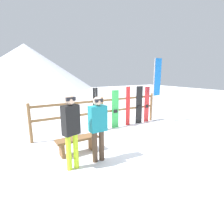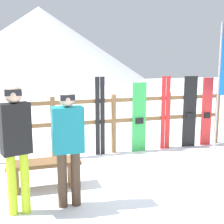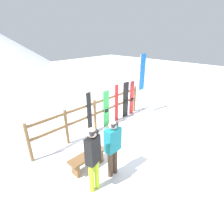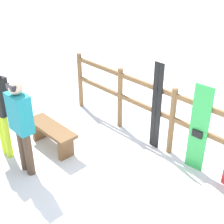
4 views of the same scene
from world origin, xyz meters
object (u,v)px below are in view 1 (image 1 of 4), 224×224
object	(u,v)px
person_black	(71,126)
ski_pair_black	(96,110)
person_teal	(98,125)
rental_flag	(156,83)
snowboard_green	(115,109)
ski_pair_red	(128,106)
bench	(77,142)
snowboard_black_stripe	(139,105)
snowboard_red	(147,105)

from	to	relation	value
person_black	ski_pair_black	world-z (taller)	person_black
person_teal	rental_flag	bearing A→B (deg)	25.32
ski_pair_black	snowboard_green	size ratio (longest dim) A/B	1.09
ski_pair_red	rental_flag	bearing A→B (deg)	-16.13
snowboard_green	ski_pair_red	distance (m)	0.62
ski_pair_black	ski_pair_red	world-z (taller)	ski_pair_black
bench	snowboard_green	bearing A→B (deg)	33.04
snowboard_green	ski_pair_black	bearing A→B (deg)	179.77
snowboard_green	snowboard_black_stripe	world-z (taller)	snowboard_black_stripe
ski_pair_black	snowboard_green	xyz separation A→B (m)	(0.86, -0.00, -0.07)
snowboard_red	bench	bearing A→B (deg)	-159.93
ski_pair_black	snowboard_black_stripe	world-z (taller)	ski_pair_black
person_teal	snowboard_green	world-z (taller)	person_teal
bench	snowboard_black_stripe	size ratio (longest dim) A/B	0.70
person_black	snowboard_red	bearing A→B (deg)	26.66
snowboard_black_stripe	snowboard_green	bearing A→B (deg)	-180.00
ski_pair_red	rental_flag	size ratio (longest dim) A/B	0.59
bench	rental_flag	xyz separation A→B (m)	(3.89, 1.03, 1.40)
bench	snowboard_green	world-z (taller)	snowboard_green
bench	snowboard_black_stripe	world-z (taller)	snowboard_black_stripe
rental_flag	ski_pair_red	bearing A→B (deg)	163.87
bench	rental_flag	distance (m)	4.26
rental_flag	ski_pair_black	bearing A→B (deg)	172.67
ski_pair_black	rental_flag	xyz separation A→B (m)	(2.64, -0.34, 0.91)
bench	ski_pair_black	world-z (taller)	ski_pair_black
bench	ski_pair_red	world-z (taller)	ski_pair_red
person_teal	ski_pair_black	size ratio (longest dim) A/B	0.99
snowboard_green	person_black	bearing A→B (deg)	-140.15
person_teal	snowboard_green	bearing A→B (deg)	48.35
bench	snowboard_green	distance (m)	2.54
bench	snowboard_red	world-z (taller)	snowboard_red
ski_pair_black	rental_flag	bearing A→B (deg)	-7.33
person_black	snowboard_green	world-z (taller)	person_black
snowboard_green	snowboard_black_stripe	xyz separation A→B (m)	(1.21, 0.00, 0.05)
person_black	snowboard_green	distance (m)	3.24
person_black	person_teal	distance (m)	0.67
rental_flag	snowboard_red	bearing A→B (deg)	113.65
snowboard_green	person_teal	bearing A→B (deg)	-131.65
ski_pair_black	snowboard_green	world-z (taller)	ski_pair_black
snowboard_black_stripe	rental_flag	size ratio (longest dim) A/B	0.59
snowboard_black_stripe	person_teal	bearing A→B (deg)	-145.95
person_teal	snowboard_black_stripe	size ratio (longest dim) A/B	1.00
person_teal	snowboard_red	xyz separation A→B (m)	(3.46, 2.04, -0.16)
person_teal	rental_flag	xyz separation A→B (m)	(3.61, 1.71, 0.79)
person_teal	snowboard_red	bearing A→B (deg)	30.57
snowboard_black_stripe	bench	bearing A→B (deg)	-157.53
snowboard_green	bench	bearing A→B (deg)	-146.96
person_black	ski_pair_red	xyz separation A→B (m)	(3.09, 2.07, -0.21)
bench	person_teal	xyz separation A→B (m)	(0.29, -0.67, 0.61)
ski_pair_black	snowboard_black_stripe	bearing A→B (deg)	-0.09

